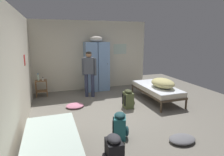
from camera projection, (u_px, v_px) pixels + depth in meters
name	position (u px, v px, depth m)	size (l,w,h in m)	color
ground_plane	(115.00, 114.00, 5.02)	(8.65, 8.65, 0.00)	slate
room_backdrop	(63.00, 62.00, 5.50)	(4.53, 5.47, 2.64)	beige
locker_bank	(97.00, 65.00, 7.08)	(0.90, 0.55, 2.07)	#7A9ECC
shelf_unit	(41.00, 87.00, 6.45)	(0.38, 0.30, 0.57)	brown
bed_right	(157.00, 89.00, 6.04)	(0.90, 1.90, 0.49)	#473828
bed_left_front	(52.00, 144.00, 2.97)	(0.90, 1.90, 0.49)	#473828
bedding_heap	(163.00, 83.00, 5.80)	(0.62, 0.87, 0.29)	#D1C67F
person_traveler	(89.00, 70.00, 6.28)	(0.46, 0.32, 1.57)	#2D334C
water_bottle	(38.00, 77.00, 6.37)	(0.07, 0.07, 0.25)	silver
lotion_bottle	(43.00, 79.00, 6.37)	(0.06, 0.06, 0.13)	white
backpack_teal	(120.00, 126.00, 3.82)	(0.40, 0.39, 0.55)	#23666B
backpack_black	(113.00, 152.00, 2.96)	(0.35, 0.34, 0.55)	black
backpack_olive	(128.00, 99.00, 5.45)	(0.34, 0.33, 0.55)	#566038
clothes_pile_grey	(182.00, 139.00, 3.72)	(0.56, 0.40, 0.11)	slate
clothes_pile_pink	(75.00, 106.00, 5.52)	(0.52, 0.47, 0.09)	pink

